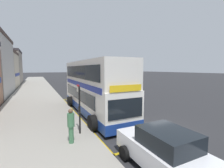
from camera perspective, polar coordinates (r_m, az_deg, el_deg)
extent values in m
plane|color=#28282B|center=(40.25, -16.19, 0.03)|extent=(260.00, 260.00, 0.00)
cube|color=gray|center=(39.67, -26.20, -0.31)|extent=(6.00, 76.00, 0.14)
cube|color=white|center=(13.57, -6.94, -4.69)|extent=(2.46, 10.90, 2.30)
cube|color=white|center=(13.36, -7.05, 4.20)|extent=(2.43, 10.68, 1.90)
cube|color=navy|center=(13.75, -6.90, -8.18)|extent=(2.48, 10.92, 0.60)
cube|color=navy|center=(13.41, -7.00, 0.23)|extent=(2.49, 10.03, 0.36)
cube|color=black|center=(13.56, -12.51, -3.51)|extent=(0.04, 8.72, 0.90)
cube|color=black|center=(13.00, -12.27, 4.30)|extent=(0.04, 9.59, 1.00)
cube|color=black|center=(8.65, 5.14, -8.94)|extent=(2.16, 0.04, 1.10)
cube|color=yellow|center=(8.44, 5.21, -1.56)|extent=(1.96, 0.04, 0.36)
cylinder|color=black|center=(9.78, -6.64, -13.96)|extent=(0.56, 1.00, 1.00)
cylinder|color=black|center=(10.89, 6.85, -11.90)|extent=(0.56, 1.00, 1.00)
cylinder|color=black|center=(16.25, -14.83, -6.18)|extent=(0.56, 1.00, 1.00)
cylinder|color=black|center=(16.94, -6.01, -5.54)|extent=(0.56, 1.00, 1.00)
cube|color=gold|center=(13.54, -12.94, -10.67)|extent=(0.16, 13.93, 0.01)
cube|color=gold|center=(14.44, -1.43, -9.49)|extent=(0.16, 13.93, 0.01)
cube|color=gold|center=(8.16, 10.31, -21.96)|extent=(3.08, 0.16, 0.01)
cube|color=gold|center=(20.39, -13.35, -5.17)|extent=(3.08, 0.16, 0.01)
cylinder|color=black|center=(8.96, -11.76, -9.37)|extent=(0.09, 0.09, 2.66)
cube|color=silver|center=(8.98, -12.31, -1.85)|extent=(0.05, 0.42, 0.30)
cube|color=red|center=(8.96, -12.34, -0.58)|extent=(0.05, 0.42, 0.10)
cube|color=black|center=(9.06, -11.91, -9.41)|extent=(0.06, 0.28, 0.40)
cube|color=navy|center=(37.40, -31.22, 3.02)|extent=(0.08, 7.58, 0.56)
cube|color=gray|center=(47.79, -35.18, 4.87)|extent=(8.15, 10.30, 7.98)
cube|color=#383338|center=(48.00, -35.47, 9.93)|extent=(8.32, 10.50, 0.50)
cube|color=silver|center=(6.49, 18.87, -23.33)|extent=(1.76, 4.20, 0.72)
cube|color=black|center=(6.14, 19.77, -18.25)|extent=(1.52, 1.90, 0.60)
cylinder|color=black|center=(7.06, 4.59, -23.86)|extent=(0.22, 0.60, 0.60)
cylinder|color=black|center=(8.07, 16.86, -20.12)|extent=(0.22, 0.60, 0.60)
cube|color=slate|center=(30.82, -4.14, -0.18)|extent=(1.76, 4.20, 0.72)
cube|color=black|center=(30.66, -4.08, 1.03)|extent=(1.52, 1.90, 0.60)
cylinder|color=black|center=(31.74, -6.58, -0.69)|extent=(0.22, 0.60, 0.60)
cylinder|color=black|center=(32.40, -3.46, -0.53)|extent=(0.22, 0.60, 0.60)
cylinder|color=black|center=(29.31, -4.88, -1.20)|extent=(0.22, 0.60, 0.60)
cylinder|color=black|center=(30.03, -1.55, -1.01)|extent=(0.22, 0.60, 0.60)
cylinder|color=#3F724C|center=(8.26, -14.70, -17.48)|extent=(0.24, 0.24, 0.83)
cylinder|color=#3F724C|center=(8.00, -14.83, -12.57)|extent=(0.34, 0.34, 0.66)
sphere|color=brown|center=(7.87, -14.92, -9.52)|extent=(0.22, 0.22, 0.22)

